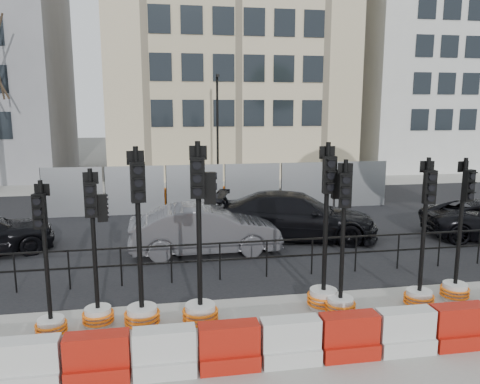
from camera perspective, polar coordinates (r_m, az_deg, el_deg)
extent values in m
plane|color=#51514C|center=(11.09, 4.69, -12.55)|extent=(120.00, 120.00, 0.00)
cube|color=gray|center=(8.53, 10.08, -20.10)|extent=(40.00, 6.00, 0.02)
cube|color=black|center=(17.62, -1.03, -3.78)|extent=(40.00, 14.00, 0.03)
cube|color=gray|center=(26.37, -4.05, 0.91)|extent=(40.00, 4.00, 0.02)
cube|color=beige|center=(32.56, -1.71, 18.60)|extent=(15.00, 10.00, 18.00)
cube|color=silver|center=(37.62, 22.44, 15.20)|extent=(12.00, 9.00, 16.00)
cylinder|color=black|center=(12.19, -25.74, -8.93)|extent=(0.04, 0.04, 1.00)
cylinder|color=black|center=(11.92, -20.12, -8.96)|extent=(0.04, 0.04, 1.00)
cylinder|color=black|center=(11.76, -14.29, -8.90)|extent=(0.04, 0.04, 1.00)
cylinder|color=black|center=(11.72, -8.36, -8.74)|extent=(0.04, 0.04, 1.00)
cylinder|color=black|center=(11.80, -2.47, -8.50)|extent=(0.04, 0.04, 1.00)
cylinder|color=black|center=(12.01, 3.28, -8.18)|extent=(0.04, 0.04, 1.00)
cylinder|color=black|center=(12.32, 8.77, -7.79)|extent=(0.04, 0.04, 1.00)
cylinder|color=black|center=(12.75, 13.93, -7.36)|extent=(0.04, 0.04, 1.00)
cylinder|color=black|center=(13.27, 18.72, -6.91)|extent=(0.04, 0.04, 1.00)
cylinder|color=black|center=(13.87, 23.11, -6.46)|extent=(0.04, 0.04, 1.00)
cylinder|color=black|center=(14.55, 27.10, -6.01)|extent=(0.04, 0.04, 1.00)
cube|color=black|center=(11.86, 3.30, -5.98)|extent=(18.00, 0.04, 0.04)
cube|color=black|center=(11.99, 3.28, -7.95)|extent=(18.00, 0.04, 0.04)
cube|color=gray|center=(19.46, -19.73, -0.07)|extent=(2.30, 0.05, 2.00)
cylinder|color=black|center=(19.70, -23.02, -0.18)|extent=(0.05, 0.05, 2.00)
cube|color=gray|center=(19.19, -12.66, 0.15)|extent=(2.30, 0.05, 2.00)
cylinder|color=black|center=(19.29, -16.07, 0.04)|extent=(0.05, 0.05, 2.00)
cube|color=gray|center=(19.22, -5.50, 0.37)|extent=(2.30, 0.05, 2.00)
cylinder|color=black|center=(19.17, -8.93, 0.26)|extent=(0.05, 0.05, 2.00)
cube|color=gray|center=(19.55, 1.53, 0.58)|extent=(2.30, 0.05, 2.00)
cylinder|color=black|center=(19.35, -1.81, 0.48)|extent=(0.05, 0.05, 2.00)
cube|color=gray|center=(20.15, 8.24, 0.77)|extent=(2.30, 0.05, 2.00)
cylinder|color=black|center=(19.83, 5.07, 0.68)|extent=(0.05, 0.05, 2.00)
cube|color=gray|center=(21.02, 14.47, 0.94)|extent=(2.30, 0.05, 2.00)
cylinder|color=black|center=(20.57, 11.55, 0.86)|extent=(0.05, 0.05, 2.00)
cube|color=orange|center=(20.80, -13.51, -0.80)|extent=(1.00, 0.40, 0.80)
cube|color=orange|center=(20.76, -8.00, -0.63)|extent=(1.00, 0.40, 0.80)
cube|color=orange|center=(20.92, -2.51, -0.46)|extent=(1.00, 0.40, 0.80)
cube|color=orange|center=(21.26, 2.84, -0.28)|extent=(1.00, 0.40, 0.80)
cube|color=orange|center=(21.78, 7.98, -0.11)|extent=(1.00, 0.40, 0.80)
cube|color=orange|center=(22.47, 12.84, 0.05)|extent=(1.00, 0.40, 0.80)
cylinder|color=black|center=(25.11, -2.76, 7.32)|extent=(0.12, 0.12, 6.00)
cube|color=black|center=(24.88, -2.74, 13.98)|extent=(0.12, 0.50, 0.12)
cube|color=silver|center=(8.48, -24.39, -20.03)|extent=(1.00, 0.50, 0.30)
cube|color=silver|center=(8.29, -24.60, -17.62)|extent=(1.00, 0.35, 0.50)
cube|color=#AA200D|center=(8.28, -16.87, -20.29)|extent=(1.00, 0.50, 0.30)
cube|color=#AA200D|center=(8.08, -17.03, -17.84)|extent=(1.00, 0.35, 0.50)
cube|color=silver|center=(8.21, -9.11, -20.22)|extent=(1.00, 0.50, 0.30)
cube|color=silver|center=(8.02, -9.19, -17.76)|extent=(1.00, 0.35, 0.50)
cube|color=#AA200D|center=(8.28, -1.36, -19.82)|extent=(1.00, 0.50, 0.30)
cube|color=#AA200D|center=(8.08, -1.37, -17.36)|extent=(1.00, 0.35, 0.50)
cube|color=silver|center=(8.47, 6.09, -19.10)|extent=(1.00, 0.50, 0.30)
cube|color=silver|center=(8.29, 6.14, -16.69)|extent=(1.00, 0.35, 0.50)
cube|color=#AA200D|center=(8.79, 13.03, -18.17)|extent=(1.00, 0.50, 0.30)
cube|color=#AA200D|center=(8.61, 13.14, -15.82)|extent=(1.00, 0.35, 0.50)
cube|color=silver|center=(9.22, 19.33, -17.08)|extent=(1.00, 0.50, 0.30)
cube|color=silver|center=(9.05, 19.49, -14.83)|extent=(1.00, 0.35, 0.50)
cube|color=#AA200D|center=(9.74, 24.95, -15.94)|extent=(1.00, 0.50, 0.30)
cube|color=#AA200D|center=(9.58, 25.14, -13.79)|extent=(1.00, 0.35, 0.50)
cylinder|color=silver|center=(9.91, -22.01, -15.05)|extent=(0.49, 0.49, 0.37)
torus|color=orange|center=(9.94, -21.98, -15.43)|extent=(0.59, 0.59, 0.05)
torus|color=orange|center=(9.91, -22.01, -15.05)|extent=(0.59, 0.59, 0.05)
torus|color=orange|center=(9.88, -22.04, -14.67)|extent=(0.59, 0.59, 0.05)
cylinder|color=black|center=(9.40, -22.61, -6.94)|extent=(0.08, 0.08, 2.74)
cube|color=black|center=(9.10, -23.23, -2.19)|extent=(0.24, 0.16, 0.64)
cylinder|color=black|center=(9.08, -23.32, -3.52)|extent=(0.14, 0.07, 0.14)
cylinder|color=black|center=(9.04, -23.41, -2.29)|extent=(0.14, 0.07, 0.14)
cylinder|color=black|center=(9.00, -23.50, -1.04)|extent=(0.14, 0.07, 0.14)
cube|color=black|center=(9.19, -22.99, 0.26)|extent=(0.27, 0.07, 0.22)
cylinder|color=silver|center=(10.04, -16.90, -14.33)|extent=(0.52, 0.52, 0.38)
torus|color=orange|center=(10.07, -16.87, -14.73)|extent=(0.62, 0.62, 0.05)
torus|color=orange|center=(10.04, -16.90, -14.33)|extent=(0.62, 0.62, 0.05)
torus|color=orange|center=(10.01, -16.92, -13.93)|extent=(0.62, 0.62, 0.05)
cylinder|color=black|center=(9.52, -17.38, -5.87)|extent=(0.09, 0.09, 2.88)
cube|color=black|center=(9.21, -17.73, -0.89)|extent=(0.24, 0.14, 0.67)
cylinder|color=black|center=(9.17, -17.71, -2.28)|extent=(0.15, 0.05, 0.14)
cylinder|color=black|center=(9.13, -17.78, -0.98)|extent=(0.15, 0.05, 0.14)
cylinder|color=black|center=(9.10, -17.85, 0.32)|extent=(0.15, 0.05, 0.14)
cube|color=black|center=(9.31, -17.76, 1.63)|extent=(0.29, 0.04, 0.23)
cube|color=black|center=(9.34, -16.43, -1.87)|extent=(0.20, 0.13, 0.53)
cylinder|color=silver|center=(9.75, -11.84, -14.70)|extent=(0.59, 0.59, 0.44)
torus|color=orange|center=(9.79, -11.82, -15.16)|extent=(0.71, 0.71, 0.05)
torus|color=orange|center=(9.75, -11.84, -14.70)|extent=(0.71, 0.71, 0.05)
torus|color=orange|center=(9.71, -11.86, -14.24)|extent=(0.71, 0.71, 0.05)
cylinder|color=black|center=(9.16, -12.24, -4.77)|extent=(0.10, 0.10, 3.27)
cube|color=black|center=(8.83, -12.35, 1.17)|extent=(0.29, 0.20, 0.76)
cylinder|color=black|center=(8.78, -12.21, -0.45)|extent=(0.17, 0.08, 0.16)
cylinder|color=black|center=(8.74, -12.27, 1.09)|extent=(0.17, 0.08, 0.16)
cylinder|color=black|center=(8.71, -12.33, 2.65)|extent=(0.17, 0.08, 0.16)
cube|color=black|center=(8.96, -12.64, 4.11)|extent=(0.33, 0.09, 0.26)
cylinder|color=silver|center=(9.67, -4.85, -14.68)|extent=(0.60, 0.60, 0.45)
torus|color=orange|center=(9.71, -4.84, -15.16)|extent=(0.72, 0.72, 0.06)
torus|color=orange|center=(9.67, -4.85, -14.68)|extent=(0.72, 0.72, 0.06)
torus|color=orange|center=(9.64, -4.86, -14.20)|extent=(0.72, 0.72, 0.06)
cylinder|color=black|center=(9.07, -5.02, -4.40)|extent=(0.10, 0.10, 3.35)
cube|color=black|center=(8.73, -5.19, 1.76)|extent=(0.29, 0.20, 0.78)
cylinder|color=black|center=(8.69, -5.21, 0.07)|extent=(0.17, 0.08, 0.17)
cylinder|color=black|center=(8.65, -5.23, 1.67)|extent=(0.17, 0.08, 0.17)
cylinder|color=black|center=(8.61, -5.26, 3.28)|extent=(0.17, 0.08, 0.17)
cube|color=black|center=(8.88, -5.14, 4.80)|extent=(0.34, 0.09, 0.27)
cube|color=black|center=(8.89, -3.67, 0.47)|extent=(0.24, 0.18, 0.61)
cylinder|color=silver|center=(10.27, 12.10, -13.48)|extent=(0.54, 0.54, 0.40)
torus|color=orange|center=(10.31, 12.08, -13.89)|extent=(0.65, 0.65, 0.05)
torus|color=orange|center=(10.27, 12.10, -13.48)|extent=(0.65, 0.65, 0.05)
torus|color=orange|center=(10.24, 12.11, -13.07)|extent=(0.65, 0.65, 0.05)
cylinder|color=black|center=(9.75, 12.45, -4.87)|extent=(0.09, 0.09, 2.99)
cube|color=black|center=(9.44, 12.73, 0.21)|extent=(0.27, 0.20, 0.70)
cylinder|color=black|center=(9.40, 12.73, -1.19)|extent=(0.16, 0.09, 0.15)
cylinder|color=black|center=(9.36, 12.79, 0.12)|extent=(0.16, 0.09, 0.15)
cylinder|color=black|center=(9.33, 12.84, 1.45)|extent=(0.16, 0.09, 0.15)
cube|color=black|center=(9.56, 12.71, 2.75)|extent=(0.30, 0.11, 0.24)
cylinder|color=silver|center=(10.52, 10.11, -12.71)|extent=(0.59, 0.59, 0.44)
torus|color=orange|center=(10.56, 10.09, -13.14)|extent=(0.71, 0.71, 0.05)
torus|color=orange|center=(10.52, 10.11, -12.71)|extent=(0.71, 0.71, 0.05)
torus|color=orange|center=(10.49, 10.12, -12.27)|extent=(0.71, 0.71, 0.05)
cylinder|color=black|center=(9.97, 10.42, -3.42)|extent=(0.10, 0.10, 3.28)
cube|color=black|center=(9.67, 10.85, 2.07)|extent=(0.27, 0.16, 0.76)
cylinder|color=black|center=(9.62, 10.96, 0.57)|extent=(0.17, 0.06, 0.16)
cylinder|color=black|center=(9.59, 11.01, 1.99)|extent=(0.17, 0.06, 0.16)
cylinder|color=black|center=(9.55, 11.06, 3.42)|extent=(0.17, 0.06, 0.16)
cube|color=black|center=(9.80, 10.57, 4.76)|extent=(0.33, 0.05, 0.26)
cube|color=black|center=(9.89, 11.77, 0.94)|extent=(0.22, 0.15, 0.60)
cylinder|color=silver|center=(11.11, 20.96, -12.08)|extent=(0.54, 0.54, 0.40)
torus|color=orange|center=(11.14, 20.93, -12.46)|extent=(0.65, 0.65, 0.05)
torus|color=orange|center=(11.11, 20.96, -12.08)|extent=(0.65, 0.65, 0.05)
torus|color=orange|center=(11.08, 20.99, -11.70)|extent=(0.65, 0.65, 0.05)
cylinder|color=black|center=(10.63, 21.51, -4.09)|extent=(0.09, 0.09, 2.99)
cube|color=black|center=(10.35, 22.12, 0.57)|extent=(0.25, 0.16, 0.70)
cylinder|color=black|center=(10.31, 22.23, -0.71)|extent=(0.15, 0.07, 0.15)
cylinder|color=black|center=(10.28, 22.31, 0.49)|extent=(0.15, 0.07, 0.15)
cylinder|color=black|center=(10.25, 22.39, 1.70)|extent=(0.15, 0.07, 0.15)
cube|color=black|center=(10.45, 21.84, 2.89)|extent=(0.30, 0.06, 0.24)
cylinder|color=silver|center=(11.85, 24.69, -10.95)|extent=(0.53, 0.53, 0.39)
torus|color=orange|center=(11.88, 24.66, -11.31)|extent=(0.64, 0.64, 0.05)
torus|color=orange|center=(11.85, 24.69, -10.95)|extent=(0.64, 0.64, 0.05)
torus|color=orange|center=(11.83, 24.72, -10.60)|extent=(0.64, 0.64, 0.05)
cylinder|color=black|center=(11.40, 25.28, -3.57)|extent=(0.09, 0.09, 2.94)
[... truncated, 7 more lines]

